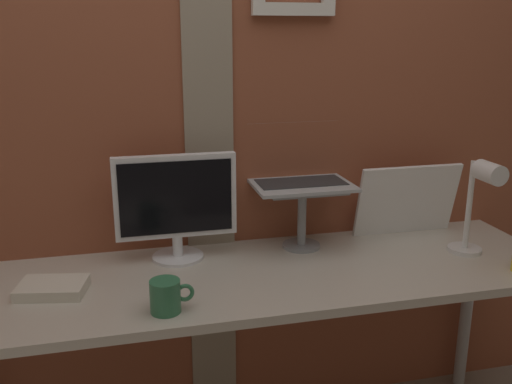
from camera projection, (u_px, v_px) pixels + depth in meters
name	position (u px, v px, depth m)	size (l,w,h in m)	color
brick_wall_back	(206.00, 104.00, 2.05)	(3.18, 0.16, 2.54)	brown
desk	(263.00, 292.00, 1.90)	(2.08, 0.61, 0.75)	beige
monitor	(176.00, 202.00, 1.94)	(0.42, 0.18, 0.37)	white
laptop_stand	(302.00, 207.00, 2.06)	(0.28, 0.22, 0.23)	gray
laptop	(297.00, 167.00, 2.09)	(0.36, 0.32, 0.22)	#ADB2B7
whiteboard_panel	(407.00, 200.00, 2.19)	(0.41, 0.02, 0.29)	white
desk_lamp	(480.00, 198.00, 1.95)	(0.12, 0.20, 0.35)	white
coffee_mug	(166.00, 296.00, 1.60)	(0.13, 0.09, 0.10)	#33724C
paper_clutter_stack	(52.00, 288.00, 1.72)	(0.20, 0.14, 0.03)	silver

